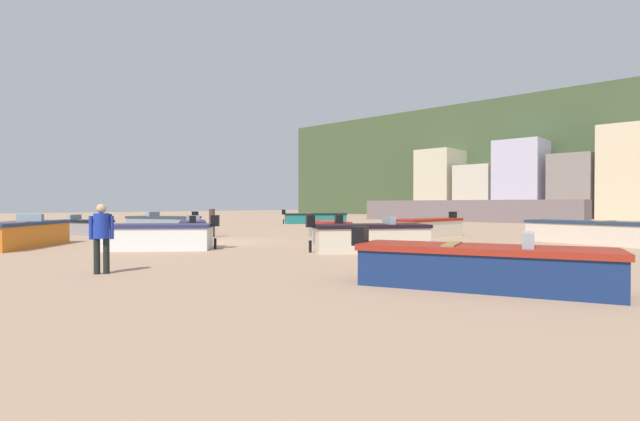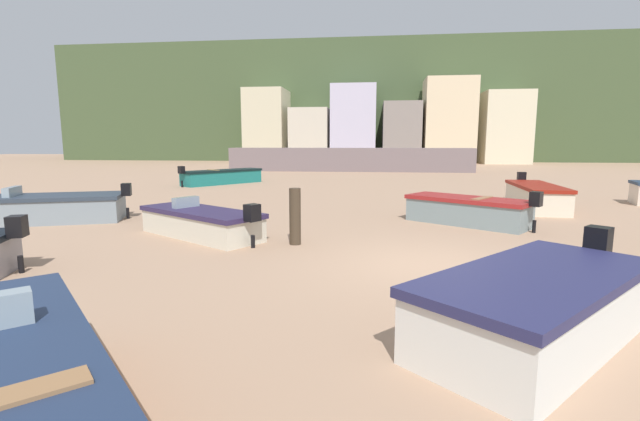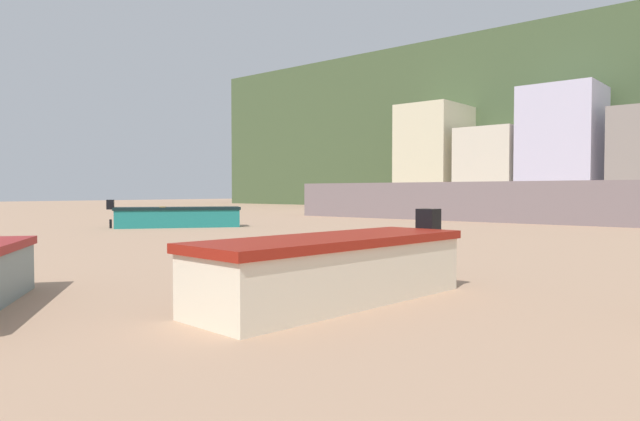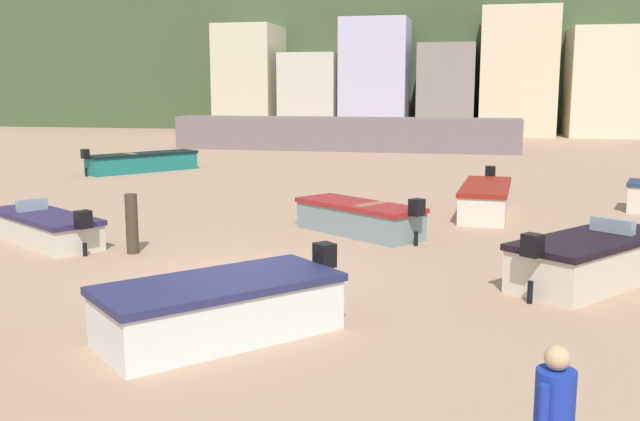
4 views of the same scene
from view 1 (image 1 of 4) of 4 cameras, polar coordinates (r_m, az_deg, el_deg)
The scene contains 21 objects.
ground_plane at distance 20.36m, azimuth -11.87°, elevation -3.79°, with size 160.00×160.00×0.00m, color tan.
headland_hill at distance 79.88m, azimuth 30.26°, elevation 5.14°, with size 90.00×32.00×15.71m, color #405131.
harbor_pier at distance 46.29m, azimuth 17.05°, elevation -0.03°, with size 20.88×2.40×2.00m, color slate.
townhouse_far_left at distance 66.91m, azimuth 14.54°, elevation 3.21°, with size 4.92×6.63×8.99m, color beige.
townhouse_left at distance 64.65m, azimuth 18.98°, elevation 2.21°, with size 4.71×6.98×6.59m, color beige.
townhouse_centre at distance 61.90m, azimuth 23.22°, elevation 3.51°, with size 5.37×5.11×9.30m, color silver.
townhouse_centre_right at distance 60.84m, azimuth 28.57°, elevation 2.56°, with size 4.47×6.36×7.23m, color gray.
townhouse_right at distance 59.27m, azimuth 33.64°, elevation 3.88°, with size 5.80×5.19×9.93m, color beige.
boat_grey_0 at distance 22.29m, azimuth 1.08°, elevation -2.29°, with size 3.71×3.18×1.14m.
boat_grey_1 at distance 31.83m, azimuth -18.49°, elevation -1.40°, with size 4.97×3.28×1.16m.
boat_navy_2 at distance 9.53m, azimuth 19.02°, elevation -6.44°, with size 4.97×2.74×1.13m.
boat_white_3 at distance 17.67m, azimuth -18.87°, elevation -3.01°, with size 3.67×3.79×1.22m.
boat_teal_4 at distance 39.10m, azimuth -0.56°, elevation -0.96°, with size 4.01×4.90×1.17m.
boat_cream_5 at distance 26.14m, azimuth -15.19°, elevation -1.97°, with size 3.92×3.17×1.04m.
boat_orange_6 at distance 20.91m, azimuth -32.81°, elevation -2.43°, with size 4.36×4.43×1.27m.
boat_cream_7 at distance 16.09m, azimuth 6.08°, elevation -3.28°, with size 3.58×4.00×1.25m.
boat_grey_8 at distance 27.66m, azimuth -26.87°, elevation -1.80°, with size 3.65×2.22×1.11m.
boat_cream_9 at distance 23.48m, azimuth 13.04°, elevation -2.06°, with size 1.65×4.63×1.23m.
boat_cream_10 at distance 22.18m, azimuth 29.99°, elevation -2.29°, with size 5.32×2.72×1.24m.
mooring_post_near_water at distance 23.61m, azimuth -12.99°, elevation -1.49°, with size 0.28×0.28×1.38m, color #403325.
beach_walker_foreground at distance 11.94m, azimuth -25.01°, elevation -2.45°, with size 0.46×0.51×1.62m.
Camera 1 is at (16.42, -11.93, 1.61)m, focal length 26.35 mm.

